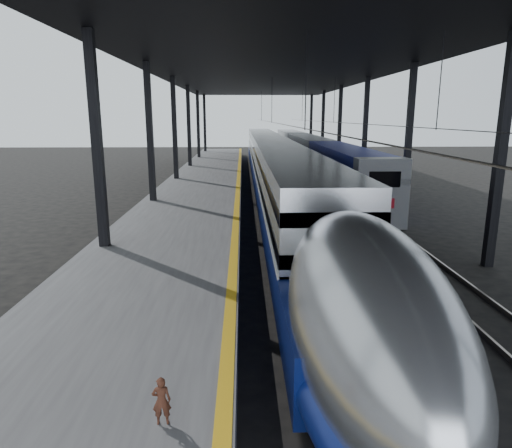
{
  "coord_description": "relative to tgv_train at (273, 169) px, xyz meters",
  "views": [
    {
      "loc": [
        -0.35,
        -12.45,
        5.95
      ],
      "look_at": [
        0.14,
        4.25,
        2.0
      ],
      "focal_mm": 32.0,
      "sensor_mm": 36.0,
      "label": 1
    }
  ],
  "objects": [
    {
      "name": "tgv_train",
      "position": [
        0.0,
        0.0,
        0.0
      ],
      "size": [
        2.93,
        65.2,
        4.2
      ],
      "color": "#A9ACB0",
      "rests_on": "ground"
    },
    {
      "name": "yellow_strip",
      "position": [
        -2.7,
        -3.3,
        -0.96
      ],
      "size": [
        0.3,
        80.0,
        0.01
      ],
      "primitive_type": "cube",
      "color": "gold",
      "rests_on": "platform"
    },
    {
      "name": "second_train",
      "position": [
        5.0,
        14.84,
        -0.03
      ],
      "size": [
        2.77,
        56.05,
        3.82
      ],
      "color": "navy",
      "rests_on": "ground"
    },
    {
      "name": "canopy",
      "position": [
        -0.1,
        -3.3,
        7.15
      ],
      "size": [
        18.0,
        75.0,
        9.47
      ],
      "color": "black",
      "rests_on": "ground"
    },
    {
      "name": "child",
      "position": [
        -3.7,
        -29.12,
        -0.54
      ],
      "size": [
        0.33,
        0.23,
        0.85
      ],
      "primitive_type": "imported",
      "rotation": [
        0.0,
        0.0,
        3.24
      ],
      "color": "#442216",
      "rests_on": "platform"
    },
    {
      "name": "rails",
      "position": [
        2.5,
        -3.3,
        -1.88
      ],
      "size": [
        6.52,
        80.0,
        0.16
      ],
      "color": "slate",
      "rests_on": "ground"
    },
    {
      "name": "ground",
      "position": [
        -2.0,
        -23.3,
        -1.96
      ],
      "size": [
        160.0,
        160.0,
        0.0
      ],
      "primitive_type": "plane",
      "color": "black",
      "rests_on": "ground"
    },
    {
      "name": "platform",
      "position": [
        -5.5,
        -3.3,
        -1.46
      ],
      "size": [
        6.0,
        80.0,
        1.0
      ],
      "primitive_type": "cube",
      "color": "#4C4C4F",
      "rests_on": "ground"
    }
  ]
}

